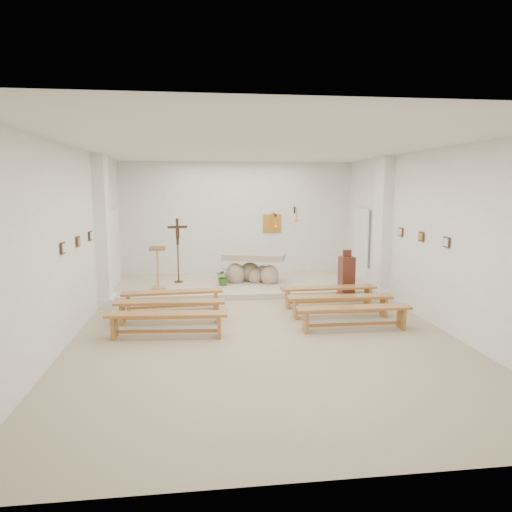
{
  "coord_description": "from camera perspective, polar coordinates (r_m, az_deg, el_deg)",
  "views": [
    {
      "loc": [
        -1.14,
        -8.83,
        2.75
      ],
      "look_at": [
        0.14,
        1.6,
        1.16
      ],
      "focal_mm": 32.0,
      "sensor_mm": 36.0,
      "label": 1
    }
  ],
  "objects": [
    {
      "name": "station_frame_left_front",
      "position": [
        8.43,
        -22.99,
        0.91
      ],
      "size": [
        0.03,
        0.2,
        0.2
      ],
      "primitive_type": "cube",
      "color": "#41271D",
      "rests_on": "wall_left"
    },
    {
      "name": "altar",
      "position": [
        12.56,
        -0.38,
        -1.79
      ],
      "size": [
        1.78,
        1.08,
        0.86
      ],
      "rotation": [
        0.0,
        0.0,
        -0.28
      ],
      "color": "tan",
      "rests_on": "sanctuary_platform"
    },
    {
      "name": "wall_right",
      "position": [
        10.02,
        20.57,
        2.34
      ],
      "size": [
        0.02,
        10.0,
        3.5
      ],
      "primitive_type": "cube",
      "color": "white",
      "rests_on": "ground"
    },
    {
      "name": "donation_pedestal",
      "position": [
        11.45,
        11.23,
        -2.66
      ],
      "size": [
        0.36,
        0.36,
        1.23
      ],
      "rotation": [
        0.0,
        0.0,
        0.08
      ],
      "color": "#572419",
      "rests_on": "ground"
    },
    {
      "name": "ground",
      "position": [
        9.32,
        0.35,
        -8.54
      ],
      "size": [
        7.0,
        10.0,
        0.0
      ],
      "primitive_type": "cube",
      "color": "tan",
      "rests_on": "ground"
    },
    {
      "name": "bench_right_third",
      "position": [
        9.06,
        12.16,
        -6.94
      ],
      "size": [
        2.22,
        0.38,
        0.47
      ],
      "rotation": [
        0.0,
        0.0,
        -0.01
      ],
      "color": "#A4712F",
      "rests_on": "ground"
    },
    {
      "name": "wall_left",
      "position": [
        9.19,
        -21.77,
        1.76
      ],
      "size": [
        0.02,
        10.0,
        3.5
      ],
      "primitive_type": "cube",
      "color": "white",
      "rests_on": "ground"
    },
    {
      "name": "wall_back",
      "position": [
        13.91,
        -2.29,
        4.49
      ],
      "size": [
        7.0,
        0.02,
        3.5
      ],
      "primitive_type": "cube",
      "color": "white",
      "rests_on": "ground"
    },
    {
      "name": "gold_wall_relief",
      "position": [
        14.01,
        2.02,
        4.11
      ],
      "size": [
        0.55,
        0.04,
        0.55
      ],
      "primitive_type": "cube",
      "color": "gold",
      "rests_on": "wall_back"
    },
    {
      "name": "sanctuary_lamp",
      "position": [
        13.88,
        5.05,
        4.7
      ],
      "size": [
        0.11,
        0.36,
        0.44
      ],
      "color": "black",
      "rests_on": "wall_back"
    },
    {
      "name": "station_frame_right_mid",
      "position": [
        10.19,
        19.95,
        2.3
      ],
      "size": [
        0.03,
        0.2,
        0.2
      ],
      "primitive_type": "cube",
      "color": "#41271D",
      "rests_on": "wall_right"
    },
    {
      "name": "bench_left_front",
      "position": [
        10.33,
        -10.38,
        -4.95
      ],
      "size": [
        2.24,
        0.5,
        0.47
      ],
      "rotation": [
        0.0,
        0.0,
        0.07
      ],
      "color": "#A4712F",
      "rests_on": "ground"
    },
    {
      "name": "station_frame_left_rear",
      "position": [
        10.35,
        -19.98,
        2.39
      ],
      "size": [
        0.03,
        0.2,
        0.2
      ],
      "primitive_type": "cube",
      "color": "#41271D",
      "rests_on": "wall_left"
    },
    {
      "name": "bench_left_second",
      "position": [
        9.46,
        -10.69,
        -6.22
      ],
      "size": [
        2.24,
        0.49,
        0.47
      ],
      "rotation": [
        0.0,
        0.0,
        -0.06
      ],
      "color": "#A4712F",
      "rests_on": "ground"
    },
    {
      "name": "bench_right_second",
      "position": [
        9.88,
        10.46,
        -5.58
      ],
      "size": [
        2.23,
        0.44,
        0.47
      ],
      "rotation": [
        0.0,
        0.0,
        -0.04
      ],
      "color": "#A4712F",
      "rests_on": "ground"
    },
    {
      "name": "station_frame_left_mid",
      "position": [
        9.39,
        -21.33,
        1.72
      ],
      "size": [
        0.03,
        0.2,
        0.2
      ],
      "primitive_type": "cube",
      "color": "#41271D",
      "rests_on": "wall_left"
    },
    {
      "name": "radiator_left",
      "position": [
        12.02,
        -17.86,
        -3.71
      ],
      "size": [
        0.1,
        0.85,
        0.52
      ],
      "primitive_type": "cube",
      "color": "silver",
      "rests_on": "ground"
    },
    {
      "name": "station_frame_right_front",
      "position": [
        9.32,
        22.71,
        1.6
      ],
      "size": [
        0.03,
        0.2,
        0.2
      ],
      "primitive_type": "cube",
      "color": "#41271D",
      "rests_on": "wall_right"
    },
    {
      "name": "pilaster_right",
      "position": [
        11.78,
        15.57,
        3.43
      ],
      "size": [
        0.26,
        0.55,
        3.5
      ],
      "primitive_type": "cube",
      "color": "white",
      "rests_on": "ground"
    },
    {
      "name": "bench_left_third",
      "position": [
        8.6,
        -11.07,
        -7.75
      ],
      "size": [
        2.24,
        0.54,
        0.47
      ],
      "rotation": [
        0.0,
        0.0,
        -0.08
      ],
      "color": "#A4712F",
      "rests_on": "ground"
    },
    {
      "name": "radiator_right",
      "position": [
        12.65,
        14.35,
        -2.96
      ],
      "size": [
        0.1,
        0.85,
        0.52
      ],
      "primitive_type": "cube",
      "color": "silver",
      "rests_on": "ground"
    },
    {
      "name": "lectern",
      "position": [
        12.0,
        -12.19,
        -1.32
      ],
      "size": [
        0.44,
        0.38,
        1.15
      ],
      "rotation": [
        0.0,
        0.0,
        0.09
      ],
      "color": "tan",
      "rests_on": "sanctuary_platform"
    },
    {
      "name": "potted_plant",
      "position": [
        12.21,
        -4.07,
        -2.57
      ],
      "size": [
        0.46,
        0.41,
        0.47
      ],
      "primitive_type": "imported",
      "rotation": [
        0.0,
        0.0,
        0.1
      ],
      "color": "#2E5B24",
      "rests_on": "sanctuary_platform"
    },
    {
      "name": "station_frame_right_rear",
      "position": [
        11.09,
        17.62,
        2.89
      ],
      "size": [
        0.03,
        0.2,
        0.2
      ],
      "primitive_type": "cube",
      "color": "#41271D",
      "rests_on": "wall_right"
    },
    {
      "name": "ceiling",
      "position": [
        8.94,
        0.37,
        13.37
      ],
      "size": [
        7.0,
        10.0,
        0.02
      ],
      "primitive_type": "cube",
      "color": "silver",
      "rests_on": "wall_back"
    },
    {
      "name": "pilaster_left",
      "position": [
        11.11,
        -18.58,
        3.0
      ],
      "size": [
        0.26,
        0.55,
        3.5
      ],
      "primitive_type": "cube",
      "color": "white",
      "rests_on": "ground"
    },
    {
      "name": "bench_right_front",
      "position": [
        10.72,
        9.02,
        -4.42
      ],
      "size": [
        2.22,
        0.37,
        0.47
      ],
      "rotation": [
        0.0,
        0.0,
        0.01
      ],
      "color": "#A4712F",
      "rests_on": "ground"
    },
    {
      "name": "sanctuary_platform",
      "position": [
        12.67,
        -1.68,
        -3.57
      ],
      "size": [
        6.98,
        3.0,
        0.15
      ],
      "primitive_type": "cube",
      "color": "beige",
      "rests_on": "ground"
    },
    {
      "name": "crucifix_stand",
      "position": [
        12.61,
        -9.76,
        1.29
      ],
      "size": [
        0.53,
        0.23,
        1.76
      ],
      "rotation": [
        0.0,
        0.0,
        0.21
      ],
      "color": "#331C10",
      "rests_on": "sanctuary_platform"
    }
  ]
}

